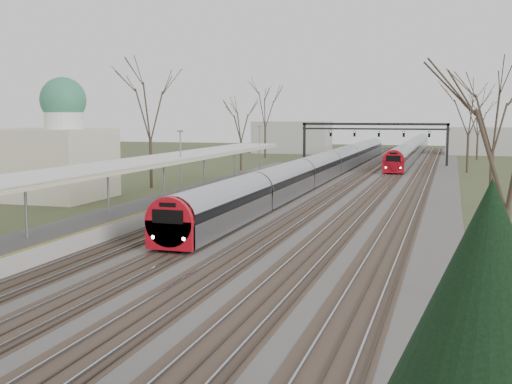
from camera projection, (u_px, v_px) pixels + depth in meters
track_bed at (338, 186)px, 64.55m from camera, size 24.00×160.00×0.22m
platform at (183, 200)px, 50.58m from camera, size 3.50×69.00×1.00m
canopy at (157, 160)px, 45.89m from camera, size 4.10×50.00×3.11m
dome_building at (47, 156)px, 54.35m from camera, size 10.00×8.00×10.30m
signal_gantry at (374, 131)px, 92.45m from camera, size 21.00×0.59×6.08m
tree_west_far at (150, 106)px, 61.97m from camera, size 5.50×5.50×11.33m
tree_east_near at (510, 132)px, 22.10m from camera, size 4.50×4.50×9.27m
tree_east_far at (494, 113)px, 47.37m from camera, size 5.00×5.00×10.30m
train_near at (330, 164)px, 75.04m from camera, size 2.62×90.21×3.05m
train_far at (412, 148)px, 111.69m from camera, size 2.62×75.21×3.05m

